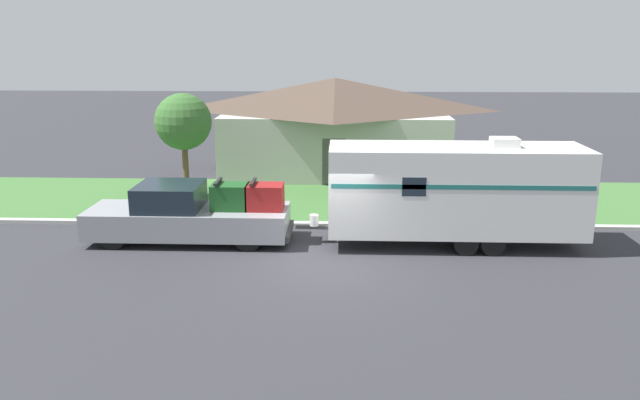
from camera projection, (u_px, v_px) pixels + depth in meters
The scene contains 8 objects.
ground_plane at pixel (330, 265), 17.95m from camera, with size 120.00×120.00×0.00m, color #2D2D33.
curb_strip at pixel (333, 225), 21.56m from camera, with size 80.00×0.30×0.14m.
lawn_strip at pixel (334, 200), 25.10m from camera, with size 80.00×7.00×0.03m.
house_across_street at pixel (335, 123), 30.18m from camera, with size 11.23×7.23×4.49m.
pickup_truck at pixel (191, 215), 19.83m from camera, with size 6.46×2.10×2.00m.
travel_trailer at pixel (455, 189), 19.29m from camera, with size 8.88×2.33×3.41m.
mailbox at pixel (512, 195), 21.86m from camera, with size 0.48×0.20×1.29m.
tree_in_yard at pixel (183, 122), 24.71m from camera, with size 2.25×2.25×4.24m.
Camera 1 is at (0.38, -16.90, 6.32)m, focal length 35.00 mm.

